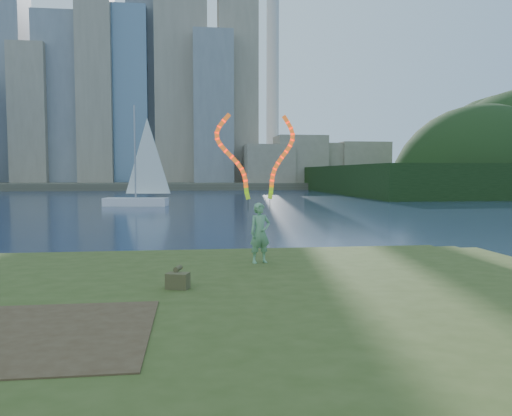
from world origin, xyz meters
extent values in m
plane|color=#19263F|center=(0.00, 0.00, 0.00)|extent=(320.00, 320.00, 0.00)
cube|color=#3A4A1A|center=(0.00, -2.50, 0.15)|extent=(20.00, 18.00, 0.30)
cube|color=#3A4A1A|center=(0.00, -2.20, 0.40)|extent=(17.00, 15.00, 0.30)
cube|color=#3A4A1A|center=(0.00, -2.00, 0.65)|extent=(14.00, 12.00, 0.30)
cube|color=#47331E|center=(-2.20, -3.20, 0.81)|extent=(3.20, 3.00, 0.02)
cube|color=#4F493A|center=(0.00, 95.00, 0.60)|extent=(320.00, 40.00, 1.20)
cylinder|color=silver|center=(18.00, 102.00, 30.20)|extent=(2.80, 2.80, 58.00)
imported|color=#1A6F21|center=(1.56, 1.70, 1.52)|extent=(0.60, 0.48, 1.44)
cylinder|color=black|center=(1.28, 1.71, 2.18)|extent=(0.02, 0.02, 0.30)
cylinder|color=black|center=(1.83, 1.88, 2.18)|extent=(0.02, 0.02, 0.30)
cube|color=#454122|center=(-0.31, -0.74, 0.95)|extent=(0.47, 0.38, 0.29)
cylinder|color=#454122|center=(-0.31, -0.55, 1.14)|extent=(0.17, 0.29, 0.10)
cube|color=white|center=(-5.08, 35.61, 0.34)|extent=(5.80, 2.58, 0.78)
cylinder|color=gray|center=(-5.08, 35.61, 4.70)|extent=(0.16, 0.16, 8.51)
camera|label=1|loc=(-0.02, -9.99, 2.94)|focal=35.00mm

